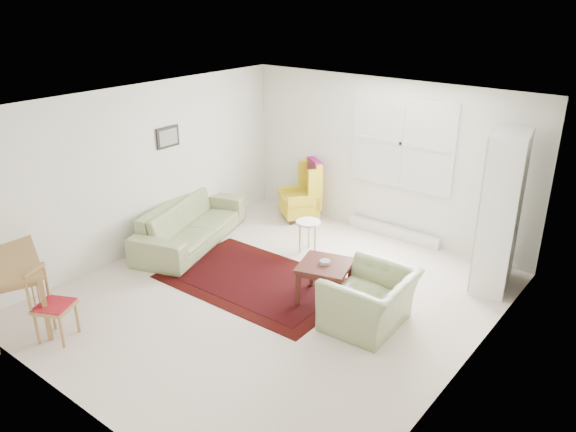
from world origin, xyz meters
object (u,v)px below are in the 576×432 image
Objects in this scene: desk at (13,290)px; desk_chair at (54,305)px; armchair at (370,295)px; cabinet at (501,212)px; sofa at (190,216)px; wingback_chair at (299,190)px; coffee_table at (324,281)px; stool at (308,236)px.

desk_chair is (0.72, 0.11, 0.02)m from desk.
armchair is 0.78× the size of desk.
desk is at bearing -144.04° from cabinet.
sofa is 2.86m from desk.
wingback_chair is 3.52m from cabinet.
coffee_table is 0.72× the size of desk_chair.
wingback_chair is at bearing -131.28° from armchair.
sofa is 4.47× the size of stool.
armchair is 3.61m from desk_chair.
cabinet is 6.13m from desk.
desk is 1.51× the size of desk_chair.
sofa is 2.84m from desk_chair.
coffee_table is 3.23m from desk_chair.
armchair is 0.79m from coffee_table.
desk is 0.73m from desk_chair.
desk is (-0.70, -4.70, -0.10)m from wingback_chair.
sofa reaches higher than armchair.
desk is (-2.62, -2.72, 0.16)m from coffee_table.
armchair is 2.13m from stool.
stool is at bearing -126.24° from armchair.
cabinet is at bearing -87.72° from sofa.
stool is 2.79m from cabinet.
desk is at bearing 72.74° from desk_chair.
sofa reaches higher than desk_chair.
cabinet reaches higher than coffee_table.
coffee_table is (1.91, -1.98, -0.27)m from wingback_chair.
desk_chair is at bearing -103.73° from stool.
sofa is at bearing -10.95° from desk_chair.
sofa is 2.14× the size of wingback_chair.
desk is (0.03, -2.85, -0.03)m from sofa.
cabinet is at bearing 46.77° from desk.
sofa is 2.56× the size of desk_chair.
cabinet reaches higher than armchair.
armchair is 2.06× the size of stool.
cabinet is (0.80, 1.88, 0.66)m from armchair.
sofa reaches higher than coffee_table.
sofa is 1.69× the size of desk.
coffee_table is at bearing -111.33° from sofa.
wingback_chair reaches higher than desk.
desk_chair reaches higher than stool.
coffee_table is at bearing -62.13° from desk_chair.
coffee_table is 2.46m from cabinet.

